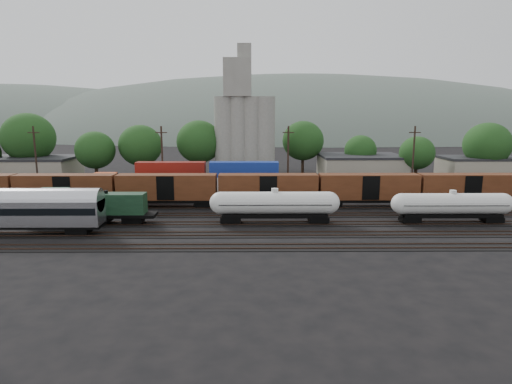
{
  "coord_description": "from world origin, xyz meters",
  "views": [
    {
      "loc": [
        5.16,
        -59.36,
        14.13
      ],
      "look_at": [
        5.7,
        2.0,
        3.0
      ],
      "focal_mm": 30.0,
      "sensor_mm": 36.0,
      "label": 1
    }
  ],
  "objects_px": {
    "passenger_coach": "(1,208)",
    "grain_silo": "(244,128)",
    "tank_car_a": "(275,204)",
    "orange_locomotive": "(132,186)",
    "green_locomotive": "(84,206)"
  },
  "relations": [
    {
      "from": "passenger_coach",
      "to": "grain_silo",
      "type": "relative_size",
      "value": 0.82
    },
    {
      "from": "tank_car_a",
      "to": "passenger_coach",
      "type": "distance_m",
      "value": 32.93
    },
    {
      "from": "green_locomotive",
      "to": "tank_car_a",
      "type": "relative_size",
      "value": 0.98
    },
    {
      "from": "tank_car_a",
      "to": "green_locomotive",
      "type": "bearing_deg",
      "value": 180.0
    },
    {
      "from": "tank_car_a",
      "to": "orange_locomotive",
      "type": "distance_m",
      "value": 27.24
    },
    {
      "from": "tank_car_a",
      "to": "passenger_coach",
      "type": "relative_size",
      "value": 0.72
    },
    {
      "from": "tank_car_a",
      "to": "passenger_coach",
      "type": "bearing_deg",
      "value": -171.27
    },
    {
      "from": "green_locomotive",
      "to": "orange_locomotive",
      "type": "xyz_separation_m",
      "value": [
        1.96,
        15.0,
        0.0
      ]
    },
    {
      "from": "green_locomotive",
      "to": "tank_car_a",
      "type": "distance_m",
      "value": 24.7
    },
    {
      "from": "tank_car_a",
      "to": "orange_locomotive",
      "type": "relative_size",
      "value": 0.96
    },
    {
      "from": "passenger_coach",
      "to": "orange_locomotive",
      "type": "distance_m",
      "value": 22.29
    },
    {
      "from": "orange_locomotive",
      "to": "grain_silo",
      "type": "distance_m",
      "value": 32.78
    },
    {
      "from": "orange_locomotive",
      "to": "tank_car_a",
      "type": "bearing_deg",
      "value": -33.41
    },
    {
      "from": "passenger_coach",
      "to": "orange_locomotive",
      "type": "relative_size",
      "value": 1.34
    },
    {
      "from": "grain_silo",
      "to": "tank_car_a",
      "type": "bearing_deg",
      "value": -83.35
    }
  ]
}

